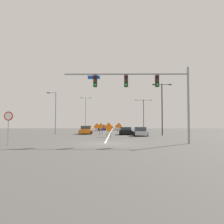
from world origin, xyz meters
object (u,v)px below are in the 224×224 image
street_lamp_near_left (86,111)px  construction_sign_right_shoulder (97,126)px  street_lamp_far_left (162,105)px  car_silver_distant (140,132)px  car_orange_mid (86,130)px  car_blue_passing (102,128)px  street_lamp_far_right (144,112)px  construction_sign_median_far (96,127)px  construction_sign_right_lane (119,126)px  street_lamp_near_right (55,111)px  car_white_far (118,128)px  car_black_near (126,131)px  construction_sign_left_shoulder (101,127)px  stop_sign (8,121)px  construction_sign_median_near (109,128)px  traffic_signal_assembly (144,86)px

street_lamp_near_left → construction_sign_right_shoulder: 15.68m
street_lamp_far_left → car_silver_distant: bearing=-155.6°
car_orange_mid → car_blue_passing: bearing=86.4°
car_silver_distant → car_orange_mid: bearing=143.4°
street_lamp_far_right → construction_sign_median_far: street_lamp_far_right is taller
construction_sign_right_lane → car_orange_mid: construction_sign_right_lane is taller
street_lamp_near_left → car_blue_passing: bearing=-46.8°
street_lamp_far_right → car_orange_mid: bearing=-116.5°
street_lamp_near_right → car_blue_passing: size_ratio=1.62×
car_white_far → street_lamp_near_left: bearing=164.5°
construction_sign_right_lane → car_black_near: (0.99, -7.57, -0.67)m
car_silver_distant → street_lamp_near_right: bearing=158.0°
construction_sign_right_lane → construction_sign_left_shoulder: 9.06m
stop_sign → construction_sign_right_shoulder: 35.72m
car_orange_mid → car_silver_distant: car_orange_mid is taller
construction_sign_left_shoulder → car_orange_mid: (-2.71, 3.02, -0.55)m
street_lamp_near_left → street_lamp_near_right: bearing=-92.9°
street_lamp_far_right → car_black_near: street_lamp_far_right is taller
car_orange_mid → construction_sign_median_near: bearing=-66.1°
street_lamp_near_left → construction_sign_left_shoulder: bearing=-78.7°
street_lamp_far_left → construction_sign_right_shoulder: street_lamp_far_left is taller
street_lamp_near_right → construction_sign_right_lane: bearing=30.3°
stop_sign → construction_sign_median_far: size_ratio=1.63×
construction_sign_median_far → construction_sign_left_shoulder: 10.42m
street_lamp_near_right → car_black_near: (11.84, -1.22, -3.36)m
street_lamp_far_right → car_silver_distant: bearing=-97.7°
car_orange_mid → car_blue_passing: car_blue_passing is taller
construction_sign_left_shoulder → construction_sign_right_shoulder: bearing=96.2°
stop_sign → street_lamp_near_right: (-1.19, 20.15, 1.98)m
street_lamp_far_right → car_white_far: 8.33m
construction_sign_median_near → car_silver_distant: (4.43, 3.00, -0.61)m
traffic_signal_assembly → street_lamp_far_right: size_ratio=1.32×
street_lamp_far_left → car_white_far: bearing=101.3°
street_lamp_near_left → car_white_far: 11.01m
car_blue_passing → car_white_far: size_ratio=1.06×
construction_sign_right_shoulder → construction_sign_right_lane: (4.91, -8.89, 0.06)m
street_lamp_near_left → construction_sign_right_lane: bearing=-68.1°
street_lamp_near_left → street_lamp_far_left: 37.11m
car_silver_distant → street_lamp_far_right: bearing=82.3°
street_lamp_near_left → construction_sign_left_shoulder: (6.36, -31.85, -4.28)m
street_lamp_far_right → construction_sign_median_near: bearing=-104.0°
street_lamp_far_left → car_black_near: 7.25m
street_lamp_far_right → construction_sign_right_lane: street_lamp_far_right is taller
car_orange_mid → car_white_far: size_ratio=1.05×
construction_sign_median_near → car_orange_mid: size_ratio=0.44×
stop_sign → street_lamp_far_right: (16.89, 46.96, 3.16)m
construction_sign_median_far → construction_sign_right_lane: 4.86m
construction_sign_left_shoulder → street_lamp_far_left: bearing=-10.6°
traffic_signal_assembly → car_black_near: traffic_signal_assembly is taller
street_lamp_far_left → car_silver_distant: 5.56m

